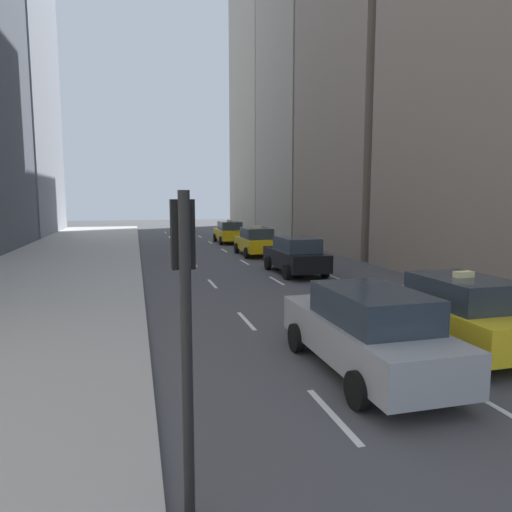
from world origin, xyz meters
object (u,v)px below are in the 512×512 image
(taxi_third, at_px, (229,232))
(traffic_light_pole, at_px, (185,306))
(sedan_silver_behind, at_px, (366,330))
(taxi_lead, at_px, (456,312))
(taxi_second, at_px, (256,241))
(sedan_black_near, at_px, (295,255))

(taxi_third, height_order, traffic_light_pole, traffic_light_pole)
(taxi_third, relative_size, traffic_light_pole, 1.22)
(sedan_silver_behind, bearing_deg, traffic_light_pole, -139.42)
(taxi_lead, distance_m, sedan_silver_behind, 2.93)
(taxi_lead, height_order, taxi_second, same)
(taxi_lead, relative_size, taxi_second, 1.00)
(taxi_second, xyz_separation_m, sedan_black_near, (0.00, -7.28, 0.01))
(taxi_second, relative_size, taxi_third, 1.00)
(taxi_second, xyz_separation_m, taxi_third, (0.00, 8.31, 0.00))
(taxi_lead, bearing_deg, taxi_second, 90.00)
(sedan_black_near, height_order, traffic_light_pole, traffic_light_pole)
(taxi_second, distance_m, traffic_light_pole, 23.68)
(taxi_second, relative_size, sedan_black_near, 0.94)
(taxi_lead, height_order, taxi_third, same)
(taxi_third, relative_size, sedan_silver_behind, 0.90)
(traffic_light_pole, bearing_deg, taxi_lead, 32.22)
(taxi_third, bearing_deg, traffic_light_pole, -102.30)
(sedan_black_near, relative_size, traffic_light_pole, 1.30)
(taxi_second, height_order, sedan_black_near, taxi_second)
(sedan_black_near, distance_m, traffic_light_pole, 16.85)
(taxi_lead, xyz_separation_m, traffic_light_pole, (-6.75, -4.25, 1.53))
(taxi_third, distance_m, sedan_silver_behind, 27.72)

